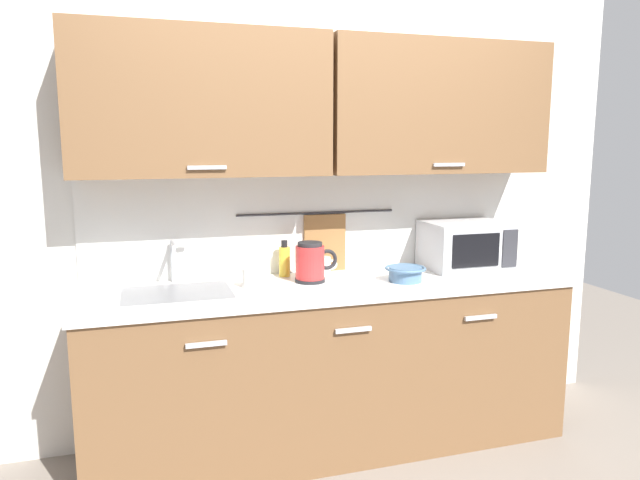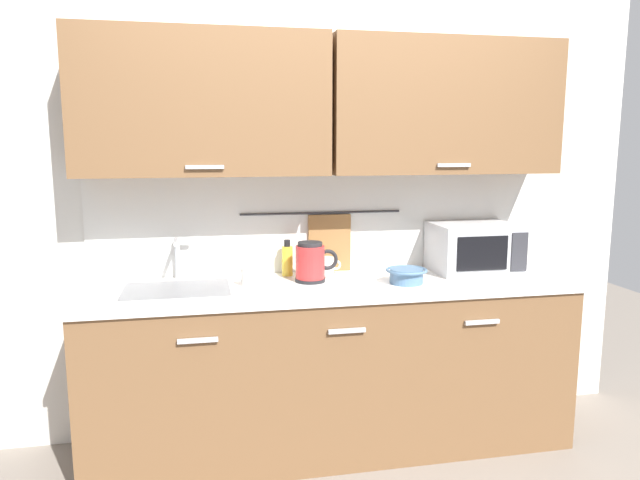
{
  "view_description": "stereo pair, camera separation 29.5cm",
  "coord_description": "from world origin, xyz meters",
  "px_view_note": "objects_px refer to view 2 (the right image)",
  "views": [
    {
      "loc": [
        -0.94,
        -2.53,
        1.61
      ],
      "look_at": [
        -0.06,
        0.33,
        1.12
      ],
      "focal_mm": 33.13,
      "sensor_mm": 36.0,
      "label": 1
    },
    {
      "loc": [
        -0.66,
        -2.6,
        1.61
      ],
      "look_at": [
        -0.06,
        0.33,
        1.12
      ],
      "focal_mm": 33.13,
      "sensor_mm": 36.0,
      "label": 2
    }
  ],
  "objects_px": {
    "mug_by_kettle": "(327,266)",
    "mug_near_sink": "(250,277)",
    "dish_soap_bottle": "(287,260)",
    "microwave": "(474,248)",
    "mixing_bowl": "(406,275)",
    "electric_kettle": "(311,262)"
  },
  "relations": [
    {
      "from": "mug_by_kettle",
      "to": "mug_near_sink",
      "type": "bearing_deg",
      "value": -157.07
    },
    {
      "from": "dish_soap_bottle",
      "to": "mug_near_sink",
      "type": "relative_size",
      "value": 1.63
    },
    {
      "from": "microwave",
      "to": "mug_by_kettle",
      "type": "relative_size",
      "value": 3.83
    },
    {
      "from": "microwave",
      "to": "mug_near_sink",
      "type": "relative_size",
      "value": 3.83
    },
    {
      "from": "mug_near_sink",
      "to": "mixing_bowl",
      "type": "distance_m",
      "value": 0.8
    },
    {
      "from": "microwave",
      "to": "electric_kettle",
      "type": "height_order",
      "value": "microwave"
    },
    {
      "from": "mixing_bowl",
      "to": "mug_near_sink",
      "type": "bearing_deg",
      "value": 172.49
    },
    {
      "from": "microwave",
      "to": "dish_soap_bottle",
      "type": "bearing_deg",
      "value": 174.19
    },
    {
      "from": "dish_soap_bottle",
      "to": "mug_by_kettle",
      "type": "bearing_deg",
      "value": -3.52
    },
    {
      "from": "mug_near_sink",
      "to": "mug_by_kettle",
      "type": "xyz_separation_m",
      "value": [
        0.44,
        0.19,
        0.0
      ]
    },
    {
      "from": "electric_kettle",
      "to": "dish_soap_bottle",
      "type": "height_order",
      "value": "electric_kettle"
    },
    {
      "from": "dish_soap_bottle",
      "to": "mug_by_kettle",
      "type": "xyz_separation_m",
      "value": [
        0.22,
        -0.01,
        -0.04
      ]
    },
    {
      "from": "mixing_bowl",
      "to": "mug_by_kettle",
      "type": "distance_m",
      "value": 0.46
    },
    {
      "from": "electric_kettle",
      "to": "dish_soap_bottle",
      "type": "relative_size",
      "value": 1.16
    },
    {
      "from": "electric_kettle",
      "to": "mug_by_kettle",
      "type": "xyz_separation_m",
      "value": [
        0.12,
        0.15,
        -0.05
      ]
    },
    {
      "from": "dish_soap_bottle",
      "to": "mug_near_sink",
      "type": "height_order",
      "value": "dish_soap_bottle"
    },
    {
      "from": "microwave",
      "to": "mixing_bowl",
      "type": "height_order",
      "value": "microwave"
    },
    {
      "from": "dish_soap_bottle",
      "to": "mixing_bowl",
      "type": "bearing_deg",
      "value": -28.01
    },
    {
      "from": "microwave",
      "to": "mug_by_kettle",
      "type": "bearing_deg",
      "value": 173.58
    },
    {
      "from": "dish_soap_bottle",
      "to": "mug_by_kettle",
      "type": "distance_m",
      "value": 0.22
    },
    {
      "from": "electric_kettle",
      "to": "mug_by_kettle",
      "type": "bearing_deg",
      "value": 51.86
    },
    {
      "from": "electric_kettle",
      "to": "dish_soap_bottle",
      "type": "bearing_deg",
      "value": 121.03
    }
  ]
}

